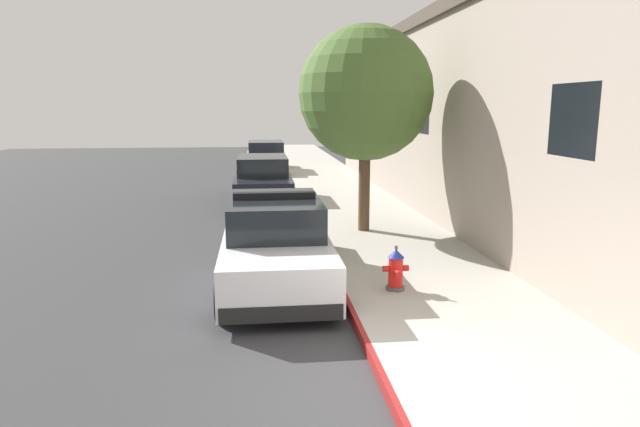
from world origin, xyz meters
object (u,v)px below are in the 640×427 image
(police_cruiser, at_px, (275,243))
(fire_hydrant, at_px, (396,270))
(parked_car_dark_far, at_px, (266,158))
(parked_car_silver_ahead, at_px, (263,181))
(street_tree, at_px, (366,94))

(police_cruiser, relative_size, fire_hydrant, 6.37)
(parked_car_dark_far, xyz_separation_m, fire_hydrant, (1.83, -18.32, -0.23))
(parked_car_silver_ahead, bearing_deg, street_tree, -65.46)
(parked_car_silver_ahead, distance_m, parked_car_dark_far, 8.35)
(parked_car_dark_far, bearing_deg, fire_hydrant, -84.29)
(police_cruiser, height_order, street_tree, street_tree)
(parked_car_silver_ahead, height_order, parked_car_dark_far, same)
(police_cruiser, distance_m, parked_car_dark_far, 17.22)
(street_tree, bearing_deg, fire_hydrant, -94.29)
(fire_hydrant, xyz_separation_m, street_tree, (0.35, 4.63, 2.99))
(police_cruiser, distance_m, parked_car_silver_ahead, 8.88)
(parked_car_dark_far, bearing_deg, parked_car_silver_ahead, -91.81)
(parked_car_silver_ahead, xyz_separation_m, fire_hydrant, (2.10, -9.98, -0.23))
(parked_car_silver_ahead, relative_size, street_tree, 0.97)
(parked_car_dark_far, distance_m, street_tree, 14.14)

